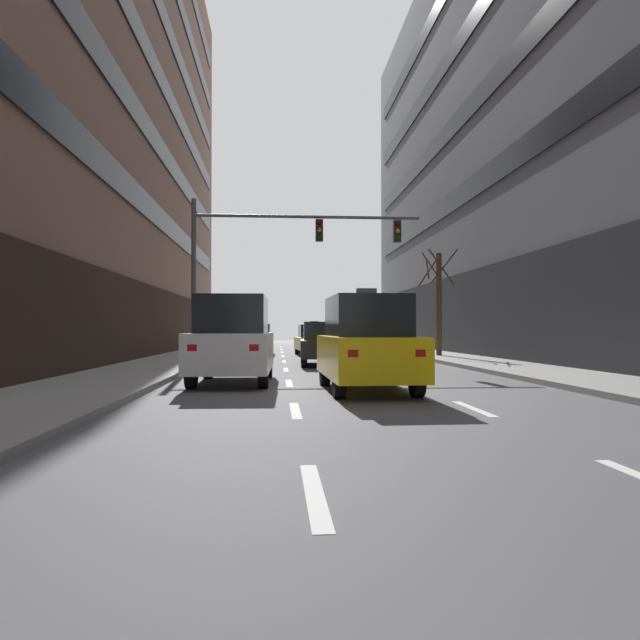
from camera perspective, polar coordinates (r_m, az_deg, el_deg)
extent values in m
plane|color=#515156|center=(13.13, 3.92, -6.88)|extent=(120.00, 120.00, 0.00)
cube|color=gray|center=(13.67, -22.59, -6.28)|extent=(3.07, 80.00, 0.14)
cube|color=gray|center=(15.24, 27.51, -5.68)|extent=(3.07, 80.00, 0.14)
cube|color=black|center=(15.19, -28.14, 20.50)|extent=(0.08, 76.00, 1.10)
cube|color=silver|center=(5.12, -0.55, -16.37)|extent=(0.16, 2.00, 0.01)
cube|color=silver|center=(10.02, -2.40, -8.73)|extent=(0.16, 2.00, 0.01)
cube|color=silver|center=(14.99, -3.01, -6.12)|extent=(0.16, 2.00, 0.01)
cube|color=silver|center=(19.97, -3.32, -4.81)|extent=(0.16, 2.00, 0.01)
cube|color=silver|center=(24.96, -3.50, -4.03)|extent=(0.16, 2.00, 0.01)
cube|color=silver|center=(29.95, -3.62, -3.51)|extent=(0.16, 2.00, 0.01)
cube|color=silver|center=(34.95, -3.71, -3.13)|extent=(0.16, 2.00, 0.01)
cube|color=silver|center=(39.95, -3.77, -2.85)|extent=(0.16, 2.00, 0.01)
cube|color=silver|center=(44.94, -3.82, -2.63)|extent=(0.16, 2.00, 0.01)
cube|color=silver|center=(10.57, 14.62, -8.29)|extent=(0.16, 2.00, 0.01)
cube|color=silver|center=(15.36, 8.55, -5.99)|extent=(0.16, 2.00, 0.01)
cube|color=silver|center=(20.25, 5.41, -4.76)|extent=(0.16, 2.00, 0.01)
cube|color=silver|center=(25.19, 3.50, -4.00)|extent=(0.16, 2.00, 0.01)
cube|color=silver|center=(30.14, 2.22, -3.49)|extent=(0.16, 2.00, 0.01)
cube|color=silver|center=(35.11, 1.31, -3.12)|extent=(0.16, 2.00, 0.01)
cube|color=silver|center=(40.09, 0.62, -2.85)|extent=(0.16, 2.00, 0.01)
cube|color=silver|center=(45.07, 0.08, -2.63)|extent=(0.16, 2.00, 0.01)
cylinder|color=black|center=(32.79, -7.57, -2.70)|extent=(0.23, 0.66, 0.66)
cylinder|color=black|center=(32.71, -4.77, -2.71)|extent=(0.23, 0.66, 0.66)
cylinder|color=black|center=(30.11, -7.97, -2.87)|extent=(0.23, 0.66, 0.66)
cylinder|color=black|center=(30.01, -4.92, -2.88)|extent=(0.23, 0.66, 0.66)
cube|color=yellow|center=(31.39, -6.30, -2.20)|extent=(1.92, 4.43, 0.64)
cube|color=black|center=(31.18, -6.32, -1.00)|extent=(1.64, 1.93, 0.68)
cube|color=white|center=(33.58, -7.20, -1.93)|extent=(0.20, 0.08, 0.14)
cube|color=red|center=(29.28, -7.80, -2.08)|extent=(0.20, 0.08, 0.14)
cube|color=white|center=(33.51, -5.00, -1.93)|extent=(0.20, 0.08, 0.14)
cube|color=red|center=(29.20, -5.28, -2.08)|extent=(0.20, 0.08, 0.14)
cube|color=black|center=(31.18, -6.32, -0.21)|extent=(0.44, 0.21, 0.18)
cylinder|color=black|center=(14.31, 0.47, -5.08)|extent=(0.23, 0.65, 0.65)
cylinder|color=black|center=(14.56, 6.67, -5.00)|extent=(0.23, 0.65, 0.65)
cylinder|color=black|center=(11.69, 1.85, -6.02)|extent=(0.23, 0.65, 0.65)
cylinder|color=black|center=(11.99, 9.37, -5.88)|extent=(0.23, 0.65, 0.65)
cube|color=yellow|center=(13.08, 4.52, -3.53)|extent=(1.91, 4.37, 0.89)
cube|color=black|center=(13.07, 4.52, 0.35)|extent=(1.63, 2.59, 0.89)
cube|color=white|center=(15.09, 0.73, -2.59)|extent=(0.20, 0.08, 0.14)
cube|color=red|center=(10.88, 3.19, -3.25)|extent=(0.20, 0.08, 0.14)
cube|color=white|center=(15.28, 5.47, -2.57)|extent=(0.20, 0.08, 0.14)
cube|color=red|center=(11.14, 9.66, -3.18)|extent=(0.20, 0.08, 0.14)
cube|color=black|center=(13.10, 4.52, 2.67)|extent=(0.44, 0.21, 0.18)
cylinder|color=black|center=(31.71, -2.23, -2.79)|extent=(0.24, 0.65, 0.64)
cylinder|color=black|center=(31.87, 0.56, -2.78)|extent=(0.24, 0.65, 0.64)
cylinder|color=black|center=(29.10, -1.83, -2.96)|extent=(0.24, 0.65, 0.64)
cylinder|color=black|center=(29.27, 1.21, -2.95)|extent=(0.24, 0.65, 0.64)
cube|color=yellow|center=(30.47, -0.58, -2.28)|extent=(1.97, 4.35, 0.62)
cube|color=black|center=(30.27, -0.54, -1.08)|extent=(1.63, 1.91, 0.66)
cube|color=white|center=(32.49, -2.07, -2.00)|extent=(0.20, 0.09, 0.14)
cube|color=red|center=(28.32, -1.39, -2.17)|extent=(0.20, 0.09, 0.14)
cube|color=white|center=(32.62, 0.12, -2.00)|extent=(0.20, 0.09, 0.14)
cube|color=red|center=(28.46, 1.12, -2.16)|extent=(0.20, 0.09, 0.14)
cube|color=black|center=(30.27, -0.54, -0.29)|extent=(0.44, 0.21, 0.17)
cylinder|color=black|center=(23.77, -1.61, -3.41)|extent=(0.24, 0.66, 0.66)
cylinder|color=black|center=(23.84, 2.22, -3.40)|extent=(0.24, 0.66, 0.66)
cylinder|color=black|center=(21.09, -1.55, -3.73)|extent=(0.24, 0.66, 0.66)
cylinder|color=black|center=(21.16, 2.77, -3.71)|extent=(0.24, 0.66, 0.66)
cube|color=black|center=(22.44, 0.45, -2.74)|extent=(1.99, 4.44, 0.64)
cube|color=black|center=(22.23, 0.47, -1.07)|extent=(1.66, 1.94, 0.68)
cube|color=white|center=(24.56, -1.27, -2.32)|extent=(0.20, 0.09, 0.14)
cube|color=red|center=(20.27, -1.08, -2.63)|extent=(0.20, 0.09, 0.14)
cube|color=white|center=(24.61, 1.71, -2.32)|extent=(0.20, 0.09, 0.14)
cube|color=red|center=(20.33, 2.53, -2.62)|extent=(0.20, 0.09, 0.14)
cylinder|color=black|center=(16.66, -10.77, -4.42)|extent=(0.24, 0.69, 0.68)
cylinder|color=black|center=(16.51, -5.05, -4.46)|extent=(0.24, 0.69, 0.68)
cylinder|color=black|center=(13.90, -12.36, -5.12)|extent=(0.24, 0.69, 0.68)
cylinder|color=black|center=(13.73, -5.50, -5.19)|extent=(0.24, 0.69, 0.68)
cube|color=white|center=(15.15, -8.39, -3.01)|extent=(2.01, 4.59, 0.93)
cube|color=black|center=(15.15, -8.38, 0.50)|extent=(1.72, 2.73, 0.93)
cube|color=white|center=(17.44, -9.86, -2.20)|extent=(0.21, 0.09, 0.14)
cube|color=red|center=(13.02, -12.26, -2.64)|extent=(0.21, 0.09, 0.14)
cube|color=white|center=(17.33, -5.48, -2.21)|extent=(0.21, 0.09, 0.14)
cube|color=red|center=(12.87, -6.39, -2.67)|extent=(0.21, 0.09, 0.14)
cylinder|color=#4C4C51|center=(22.90, -12.14, 3.80)|extent=(0.18, 0.18, 6.19)
cylinder|color=#4C4C51|center=(23.05, -1.17, 9.95)|extent=(8.71, 0.12, 0.12)
cube|color=black|center=(22.98, -0.07, 8.66)|extent=(0.28, 0.24, 0.84)
sphere|color=#4B0704|center=(22.89, -0.05, 9.36)|extent=(0.17, 0.17, 0.17)
sphere|color=orange|center=(22.84, -0.05, 8.72)|extent=(0.17, 0.17, 0.17)
sphere|color=#073E10|center=(22.80, -0.05, 8.08)|extent=(0.17, 0.17, 0.17)
cube|color=black|center=(23.40, 7.47, 8.50)|extent=(0.28, 0.24, 0.84)
sphere|color=#4B0704|center=(23.31, 7.54, 9.19)|extent=(0.17, 0.17, 0.17)
sphere|color=orange|center=(23.26, 7.55, 8.56)|extent=(0.17, 0.17, 0.17)
sphere|color=#073E10|center=(23.22, 7.55, 7.92)|extent=(0.17, 0.17, 0.17)
cylinder|color=#4C3823|center=(28.43, 11.44, 1.53)|extent=(0.26, 0.26, 4.84)
cylinder|color=#42301E|center=(28.97, 10.41, 4.56)|extent=(1.20, 0.84, 1.48)
cylinder|color=#42301E|center=(28.47, 10.36, 4.95)|extent=(0.21, 1.12, 1.13)
cylinder|color=#42301E|center=(27.98, 11.66, 5.05)|extent=(1.22, 0.17, 1.71)
cylinder|color=#42301E|center=(28.22, 10.56, 5.38)|extent=(0.52, 1.09, 1.19)
cylinder|color=#42301E|center=(29.18, 11.92, 5.10)|extent=(1.15, 0.91, 1.61)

